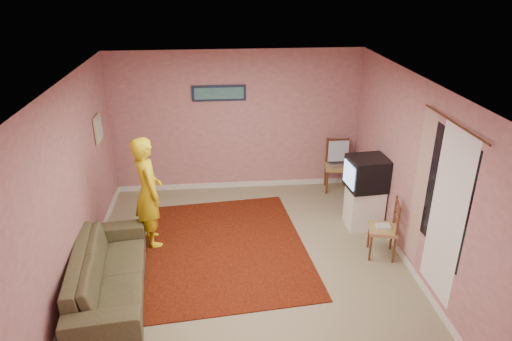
{
  "coord_description": "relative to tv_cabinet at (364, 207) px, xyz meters",
  "views": [
    {
      "loc": [
        -0.38,
        -5.4,
        3.85
      ],
      "look_at": [
        0.18,
        0.6,
        1.17
      ],
      "focal_mm": 32.0,
      "sensor_mm": 36.0,
      "label": 1
    }
  ],
  "objects": [
    {
      "name": "ground",
      "position": [
        -1.95,
        -0.88,
        -0.34
      ],
      "size": [
        5.0,
        5.0,
        0.0
      ],
      "primitive_type": "plane",
      "color": "gray",
      "rests_on": "ground"
    },
    {
      "name": "wall_back",
      "position": [
        -1.95,
        1.62,
        0.96
      ],
      "size": [
        4.5,
        0.02,
        2.6
      ],
      "primitive_type": "cube",
      "color": "#C78388",
      "rests_on": "ground"
    },
    {
      "name": "wall_front",
      "position": [
        -1.95,
        -3.38,
        0.96
      ],
      "size": [
        4.5,
        0.02,
        2.6
      ],
      "primitive_type": "cube",
      "color": "#C78388",
      "rests_on": "ground"
    },
    {
      "name": "wall_left",
      "position": [
        -4.2,
        -0.88,
        0.96
      ],
      "size": [
        0.02,
        5.0,
        2.6
      ],
      "primitive_type": "cube",
      "color": "#C78388",
      "rests_on": "ground"
    },
    {
      "name": "wall_right",
      "position": [
        0.3,
        -0.88,
        0.96
      ],
      "size": [
        0.02,
        5.0,
        2.6
      ],
      "primitive_type": "cube",
      "color": "#C78388",
      "rests_on": "ground"
    },
    {
      "name": "ceiling",
      "position": [
        -1.95,
        -0.88,
        2.26
      ],
      "size": [
        4.5,
        5.0,
        0.02
      ],
      "primitive_type": "cube",
      "color": "white",
      "rests_on": "wall_back"
    },
    {
      "name": "baseboard_back",
      "position": [
        -1.95,
        1.61,
        -0.29
      ],
      "size": [
        4.5,
        0.02,
        0.1
      ],
      "primitive_type": "cube",
      "color": "silver",
      "rests_on": "ground"
    },
    {
      "name": "baseboard_left",
      "position": [
        -4.19,
        -0.88,
        -0.29
      ],
      "size": [
        0.02,
        5.0,
        0.1
      ],
      "primitive_type": "cube",
      "color": "silver",
      "rests_on": "ground"
    },
    {
      "name": "baseboard_right",
      "position": [
        0.29,
        -0.88,
        -0.29
      ],
      "size": [
        0.02,
        5.0,
        0.1
      ],
      "primitive_type": "cube",
      "color": "silver",
      "rests_on": "ground"
    },
    {
      "name": "window",
      "position": [
        0.29,
        -1.78,
        1.11
      ],
      "size": [
        0.01,
        1.1,
        1.5
      ],
      "primitive_type": "cube",
      "color": "black",
      "rests_on": "wall_right"
    },
    {
      "name": "curtain_sheer",
      "position": [
        0.28,
        -1.93,
        0.91
      ],
      "size": [
        0.01,
        0.75,
        2.1
      ],
      "primitive_type": "cube",
      "color": "white",
      "rests_on": "wall_right"
    },
    {
      "name": "curtain_floral",
      "position": [
        0.26,
        -1.23,
        0.91
      ],
      "size": [
        0.01,
        0.35,
        2.1
      ],
      "primitive_type": "cube",
      "color": "beige",
      "rests_on": "wall_right"
    },
    {
      "name": "curtain_rod",
      "position": [
        0.25,
        -1.78,
        1.98
      ],
      "size": [
        0.02,
        1.4,
        0.02
      ],
      "primitive_type": "cylinder",
      "rotation": [
        1.57,
        0.0,
        0.0
      ],
      "color": "brown",
      "rests_on": "wall_right"
    },
    {
      "name": "picture_back",
      "position": [
        -2.25,
        1.59,
        1.51
      ],
      "size": [
        0.95,
        0.04,
        0.28
      ],
      "color": "#151E39",
      "rests_on": "wall_back"
    },
    {
      "name": "picture_left",
      "position": [
        -4.17,
        0.72,
        1.21
      ],
      "size": [
        0.04,
        0.38,
        0.42
      ],
      "color": "#C5B187",
      "rests_on": "wall_left"
    },
    {
      "name": "area_rug",
      "position": [
        -2.25,
        -0.47,
        -0.33
      ],
      "size": [
        2.61,
        3.14,
        0.02
      ],
      "primitive_type": "cube",
      "rotation": [
        0.0,
        0.0,
        0.09
      ],
      "color": "black",
      "rests_on": "ground"
    },
    {
      "name": "tv_cabinet",
      "position": [
        0.0,
        0.0,
        0.0
      ],
      "size": [
        0.53,
        0.48,
        0.67
      ],
      "primitive_type": "cube",
      "color": "white",
      "rests_on": "ground"
    },
    {
      "name": "crt_tv",
      "position": [
        -0.01,
        -0.0,
        0.59
      ],
      "size": [
        0.65,
        0.59,
        0.51
      ],
      "rotation": [
        0.0,
        0.0,
        0.09
      ],
      "color": "black",
      "rests_on": "tv_cabinet"
    },
    {
      "name": "chair_a",
      "position": [
        -0.11,
        1.32,
        0.26
      ],
      "size": [
        0.5,
        0.48,
        0.53
      ],
      "rotation": [
        0.0,
        0.0,
        -0.15
      ],
      "color": "tan",
      "rests_on": "ground"
    },
    {
      "name": "dvd_player",
      "position": [
        -0.11,
        1.32,
        0.19
      ],
      "size": [
        0.38,
        0.31,
        0.06
      ],
      "primitive_type": "cube",
      "rotation": [
        0.0,
        0.0,
        0.27
      ],
      "color": "#B3B3B8",
      "rests_on": "chair_a"
    },
    {
      "name": "blue_throw",
      "position": [
        -0.11,
        1.32,
        0.45
      ],
      "size": [
        0.37,
        0.05,
        0.39
      ],
      "primitive_type": "cube",
      "color": "#8DBCE7",
      "rests_on": "chair_a"
    },
    {
      "name": "chair_b",
      "position": [
        0.0,
        -0.85,
        0.21
      ],
      "size": [
        0.47,
        0.49,
        0.48
      ],
      "rotation": [
        0.0,
        0.0,
        -1.82
      ],
      "color": "tan",
      "rests_on": "ground"
    },
    {
      "name": "game_console",
      "position": [
        0.0,
        -0.85,
        0.14
      ],
      "size": [
        0.21,
        0.17,
        0.04
      ],
      "primitive_type": "cube",
      "rotation": [
        0.0,
        0.0,
        -0.11
      ],
      "color": "silver",
      "rests_on": "chair_b"
    },
    {
      "name": "sofa",
      "position": [
        -3.75,
        -1.37,
        -0.02
      ],
      "size": [
        1.09,
        2.26,
        0.64
      ],
      "primitive_type": "imported",
      "rotation": [
        0.0,
        0.0,
        1.68
      ],
      "color": "brown",
      "rests_on": "ground"
    },
    {
      "name": "person",
      "position": [
        -3.35,
        -0.19,
        0.52
      ],
      "size": [
        0.61,
        0.73,
        1.71
      ],
      "primitive_type": "imported",
      "rotation": [
        0.0,
        0.0,
        1.95
      ],
      "color": "yellow",
      "rests_on": "ground"
    }
  ]
}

